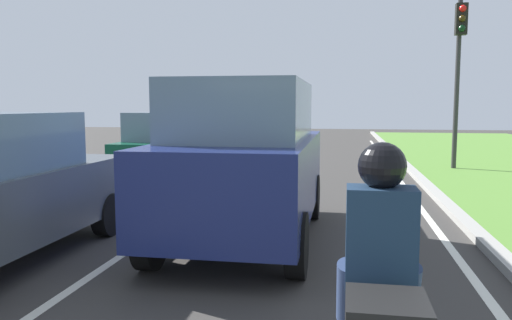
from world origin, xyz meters
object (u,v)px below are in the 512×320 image
Objects in this scene: car_suv_ahead at (246,160)px; traffic_light_near_right at (459,53)px; car_hatchback_far at (168,148)px; rider_person at (380,235)px.

car_suv_ahead is 10.22m from traffic_light_near_right.
traffic_light_near_right is (7.64, 3.79, 2.59)m from car_hatchback_far.
car_hatchback_far reaches higher than rider_person.
car_hatchback_far is 3.18× the size of rider_person.
traffic_light_near_right is (3.07, 12.84, 2.28)m from rider_person.
car_hatchback_far is 0.72× the size of traffic_light_near_right.
rider_person is 13.40m from traffic_light_near_right.
traffic_light_near_right is at bearing 61.73° from car_suv_ahead.
car_hatchback_far is 8.91m from traffic_light_near_right.
rider_person is 0.23× the size of traffic_light_near_right.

